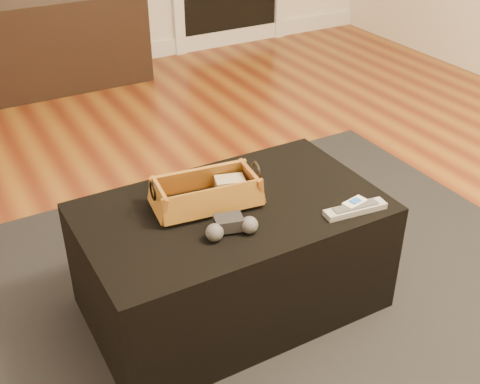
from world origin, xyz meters
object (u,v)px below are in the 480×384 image
tv_remote (203,202)px  wicker_basket (206,194)px  media_cabinet (28,46)px  ottoman (232,257)px  game_controller (231,226)px  silver_remote (355,209)px  cream_gadget (355,205)px

tv_remote → wicker_basket: size_ratio=0.50×
media_cabinet → wicker_basket: bearing=-88.7°
ottoman → wicker_basket: size_ratio=2.65×
game_controller → tv_remote: bearing=93.0°
silver_remote → media_cabinet: bearing=99.5°
ottoman → wicker_basket: (-0.07, 0.05, 0.25)m
game_controller → silver_remote: 0.42m
wicker_basket → cream_gadget: 0.49m
game_controller → cream_gadget: 0.43m
ottoman → cream_gadget: size_ratio=11.24×
cream_gadget → tv_remote: bearing=150.3°
wicker_basket → cream_gadget: (0.41, -0.26, -0.03)m
wicker_basket → tv_remote: bearing=-150.6°
tv_remote → wicker_basket: (0.02, 0.01, 0.02)m
tv_remote → cream_gadget: 0.50m
silver_remote → cream_gadget: bearing=56.8°
media_cabinet → game_controller: size_ratio=8.61×
ottoman → tv_remote: tv_remote is taller
media_cabinet → tv_remote: size_ratio=8.01×
wicker_basket → game_controller: wicker_basket is taller
game_controller → ottoman: bearing=60.1°
ottoman → game_controller: size_ratio=5.73×
media_cabinet → game_controller: media_cabinet is taller
game_controller → silver_remote: bearing=-12.6°
media_cabinet → game_controller: 2.64m
tv_remote → cream_gadget: size_ratio=2.11×
tv_remote → cream_gadget: bearing=-28.2°
ottoman → game_controller: game_controller is taller
game_controller → silver_remote: size_ratio=0.80×
ottoman → silver_remote: size_ratio=4.56×
media_cabinet → silver_remote: size_ratio=6.86×
silver_remote → cream_gadget: size_ratio=2.46×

